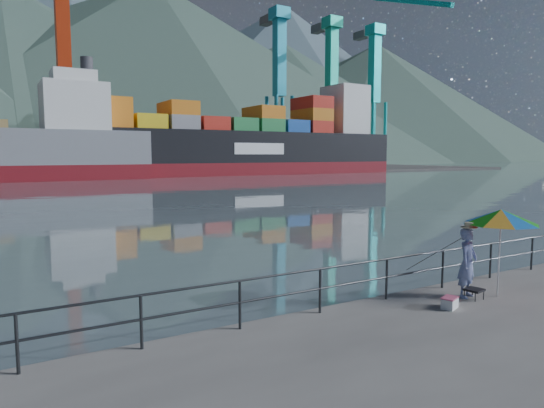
{
  "coord_description": "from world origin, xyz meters",
  "views": [
    {
      "loc": [
        -7.27,
        -6.84,
        3.54
      ],
      "look_at": [
        0.28,
        6.0,
        2.0
      ],
      "focal_mm": 32.0,
      "sensor_mm": 36.0,
      "label": 1
    }
  ],
  "objects_px": {
    "fisherman": "(468,263)",
    "container_ship": "(254,142)",
    "cooler_bag": "(450,303)",
    "beach_umbrella": "(501,217)"
  },
  "relations": [
    {
      "from": "fisherman",
      "to": "container_ship",
      "type": "height_order",
      "value": "container_ship"
    },
    {
      "from": "container_ship",
      "to": "beach_umbrella",
      "type": "bearing_deg",
      "value": -114.07
    },
    {
      "from": "beach_umbrella",
      "to": "container_ship",
      "type": "relative_size",
      "value": 0.04
    },
    {
      "from": "fisherman",
      "to": "beach_umbrella",
      "type": "height_order",
      "value": "beach_umbrella"
    },
    {
      "from": "fisherman",
      "to": "container_ship",
      "type": "distance_m",
      "value": 80.76
    },
    {
      "from": "cooler_bag",
      "to": "container_ship",
      "type": "bearing_deg",
      "value": 44.32
    },
    {
      "from": "cooler_bag",
      "to": "container_ship",
      "type": "distance_m",
      "value": 81.63
    },
    {
      "from": "fisherman",
      "to": "beach_umbrella",
      "type": "distance_m",
      "value": 1.39
    },
    {
      "from": "container_ship",
      "to": "cooler_bag",
      "type": "bearing_deg",
      "value": -115.22
    },
    {
      "from": "fisherman",
      "to": "container_ship",
      "type": "bearing_deg",
      "value": 49.01
    }
  ]
}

